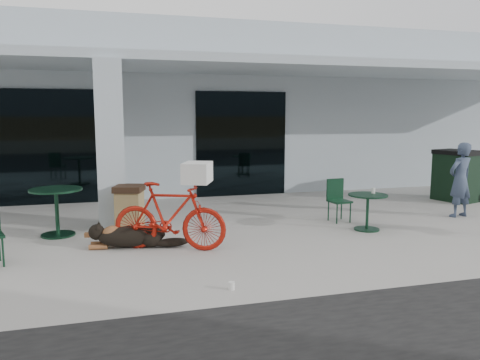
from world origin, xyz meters
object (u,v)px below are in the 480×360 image
object	(u,v)px
cafe_table_near	(57,212)
cafe_chair_far_a	(340,201)
cafe_table_far	(367,212)
person	(460,180)
bicycle	(170,216)
trash_receptacle	(130,208)
wheeled_bin	(457,175)
dog	(132,235)

from	to	relation	value
cafe_table_near	cafe_chair_far_a	xyz separation A→B (m)	(5.28, -0.32, 0.00)
cafe_table_far	cafe_table_near	bearing A→B (deg)	168.79
cafe_table_near	person	distance (m)	7.91
bicycle	cafe_table_far	bearing A→B (deg)	-62.36
cafe_chair_far_a	cafe_table_far	bearing A→B (deg)	-83.36
bicycle	person	world-z (taller)	person
bicycle	trash_receptacle	xyz separation A→B (m)	(-0.55, 1.40, -0.12)
cafe_table_far	wheeled_bin	bearing A→B (deg)	29.35
cafe_table_near	trash_receptacle	distance (m)	1.24
cafe_chair_far_a	wheeled_bin	size ratio (longest dim) A/B	0.67
bicycle	cafe_table_near	size ratio (longest dim) A/B	2.01
wheeled_bin	cafe_table_far	bearing A→B (deg)	-167.05
cafe_table_near	cafe_table_far	world-z (taller)	cafe_table_near
cafe_table_near	cafe_chair_far_a	distance (m)	5.29
dog	cafe_table_far	xyz separation A→B (m)	(4.22, 0.02, 0.13)
cafe_table_near	cafe_table_far	bearing A→B (deg)	-11.21
trash_receptacle	wheeled_bin	world-z (taller)	wheeled_bin
cafe_table_near	wheeled_bin	xyz separation A→B (m)	(9.15, 1.00, 0.21)
person	bicycle	bearing A→B (deg)	-2.91
trash_receptacle	person	bearing A→B (deg)	-4.96
cafe_chair_far_a	wheeled_bin	xyz separation A→B (m)	(3.87, 1.32, 0.21)
trash_receptacle	wheeled_bin	size ratio (longest dim) A/B	0.67
cafe_table_near	cafe_table_far	size ratio (longest dim) A/B	1.25
cafe_table_far	trash_receptacle	distance (m)	4.35
dog	cafe_table_far	size ratio (longest dim) A/B	1.70
dog	cafe_chair_far_a	world-z (taller)	cafe_chair_far_a
dog	person	xyz separation A→B (m)	(6.66, 0.52, 0.57)
cafe_table_near	person	world-z (taller)	person
bicycle	wheeled_bin	xyz separation A→B (m)	(7.36, 2.40, 0.09)
dog	cafe_chair_far_a	xyz separation A→B (m)	(4.05, 0.78, 0.22)
cafe_table_near	trash_receptacle	size ratio (longest dim) A/B	1.06
cafe_table_near	wheeled_bin	distance (m)	9.21
dog	trash_receptacle	size ratio (longest dim) A/B	1.44
bicycle	person	distance (m)	6.15
bicycle	cafe_table_far	world-z (taller)	bicycle
dog	person	size ratio (longest dim) A/B	0.78
person	dog	bearing A→B (deg)	-6.11
bicycle	cafe_chair_far_a	bearing A→B (deg)	-50.19
cafe_chair_far_a	person	xyz separation A→B (m)	(2.61, -0.25, 0.35)
cafe_table_far	trash_receptacle	world-z (taller)	trash_receptacle
person	trash_receptacle	distance (m)	6.68
trash_receptacle	bicycle	bearing A→B (deg)	-68.44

